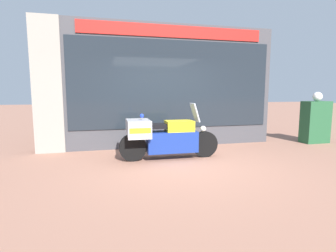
# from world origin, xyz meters

# --- Properties ---
(ground_plane) EXTENTS (60.00, 60.00, 0.00)m
(ground_plane) POSITION_xyz_m (0.00, 0.00, 0.00)
(ground_plane) COLOR #9E6B56
(shop_building) EXTENTS (6.57, 0.55, 3.37)m
(shop_building) POSITION_xyz_m (-0.35, 2.00, 1.70)
(shop_building) COLOR #424247
(shop_building) RESTS_ON ground
(window_display) EXTENTS (5.41, 0.30, 1.92)m
(window_display) POSITION_xyz_m (0.28, 2.03, 0.46)
(window_display) COLOR slate
(window_display) RESTS_ON ground
(paramedic_motorcycle) EXTENTS (2.31, 0.76, 1.28)m
(paramedic_motorcycle) POSITION_xyz_m (-0.30, 0.50, 0.54)
(paramedic_motorcycle) COLOR black
(paramedic_motorcycle) RESTS_ON ground
(utility_cabinet) EXTENTS (0.78, 0.43, 1.26)m
(utility_cabinet) POSITION_xyz_m (4.62, 1.34, 0.63)
(utility_cabinet) COLOR #235633
(utility_cabinet) RESTS_ON ground
(white_helmet) EXTENTS (0.28, 0.28, 0.28)m
(white_helmet) POSITION_xyz_m (4.61, 1.31, 1.40)
(white_helmet) COLOR white
(white_helmet) RESTS_ON utility_cabinet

